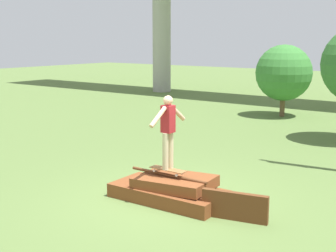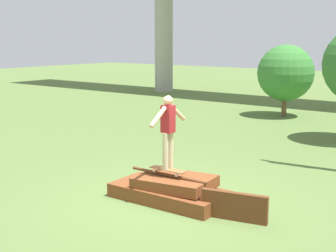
% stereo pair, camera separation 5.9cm
% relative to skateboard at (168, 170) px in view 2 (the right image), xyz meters
% --- Properties ---
extents(ground_plane, '(80.00, 80.00, 0.00)m').
position_rel_skateboard_xyz_m(ground_plane, '(0.03, -0.03, -0.63)').
color(ground_plane, '#567038').
extents(scrap_pile, '(2.36, 1.23, 0.56)m').
position_rel_skateboard_xyz_m(scrap_pile, '(0.06, -0.01, -0.41)').
color(scrap_pile, brown).
rests_on(scrap_pile, ground_plane).
extents(scrap_plank_loose, '(1.21, 0.37, 0.51)m').
position_rel_skateboard_xyz_m(scrap_plank_loose, '(1.60, -0.15, -0.37)').
color(scrap_plank_loose, '#5B3319').
rests_on(scrap_plank_loose, ground_plane).
extents(skateboard, '(0.80, 0.22, 0.09)m').
position_rel_skateboard_xyz_m(skateboard, '(0.00, 0.00, 0.00)').
color(skateboard, brown).
rests_on(skateboard, scrap_pile).
extents(skater, '(0.22, 1.12, 1.48)m').
position_rel_skateboard_xyz_m(skater, '(0.00, 0.00, 0.86)').
color(skater, '#C6B78E').
rests_on(skater, skateboard).
extents(tree_behind_right, '(2.32, 2.32, 2.98)m').
position_rel_skateboard_xyz_m(tree_behind_right, '(-2.30, 11.16, 1.19)').
color(tree_behind_right, brown).
rests_on(tree_behind_right, ground_plane).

